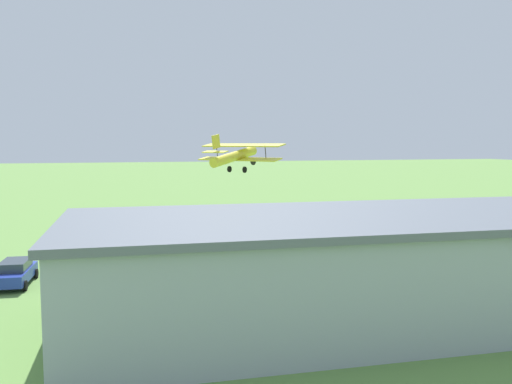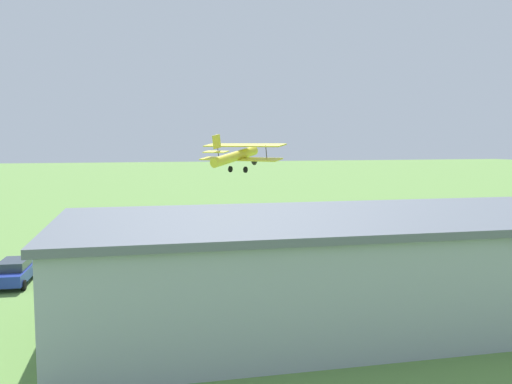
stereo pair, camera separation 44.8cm
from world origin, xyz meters
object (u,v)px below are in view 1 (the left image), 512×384
at_px(hangar, 352,266).
at_px(car_blue, 15,272).
at_px(biplane, 236,155).
at_px(person_crossing_taxiway, 84,276).
at_px(person_walking_on_apron, 99,261).

height_order(hangar, car_blue, hangar).
relative_size(biplane, person_crossing_taxiway, 4.99).
bearing_deg(person_walking_on_apron, biplane, -132.95).
relative_size(hangar, car_blue, 6.22).
xyz_separation_m(biplane, car_blue, (18.41, 16.57, -6.95)).
bearing_deg(person_crossing_taxiway, car_blue, -28.48).
xyz_separation_m(hangar, car_blue, (17.78, -11.58, -1.89)).
xyz_separation_m(biplane, person_crossing_taxiway, (14.18, 18.86, -6.92)).
relative_size(hangar, biplane, 3.39).
xyz_separation_m(car_blue, person_crossing_taxiway, (-4.23, 2.30, 0.03)).
bearing_deg(biplane, person_crossing_taxiway, 53.07).
height_order(biplane, person_crossing_taxiway, biplane).
height_order(car_blue, person_crossing_taxiway, person_crossing_taxiway).
xyz_separation_m(hangar, person_crossing_taxiway, (13.54, -9.29, -1.85)).
height_order(person_crossing_taxiway, person_walking_on_apron, person_crossing_taxiway).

